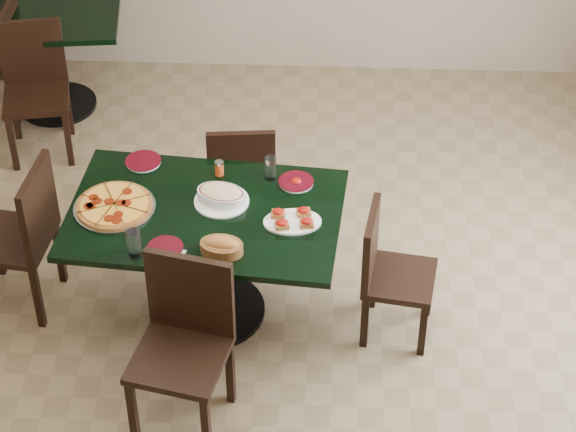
{
  "coord_description": "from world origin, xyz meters",
  "views": [
    {
      "loc": [
        0.36,
        -4.55,
        4.58
      ],
      "look_at": [
        0.16,
        0.0,
        0.8
      ],
      "focal_mm": 70.0,
      "sensor_mm": 36.0,
      "label": 1
    }
  ],
  "objects_px": {
    "bread_basket": "(222,246)",
    "back_chair_left": "(1,55)",
    "back_table": "(49,43)",
    "chair_left": "(23,230)",
    "chair_far": "(242,175)",
    "back_chair_near": "(35,81)",
    "chair_right": "(387,268)",
    "main_table": "(206,237)",
    "chair_near": "(185,335)",
    "pepperoni_pizza": "(114,206)",
    "bruschetta_platter": "(292,220)",
    "lasagna_casserole": "(221,195)"
  },
  "relations": [
    {
      "from": "main_table",
      "to": "bread_basket",
      "type": "height_order",
      "value": "bread_basket"
    },
    {
      "from": "back_chair_left",
      "to": "back_table",
      "type": "bearing_deg",
      "value": 103.24
    },
    {
      "from": "back_table",
      "to": "chair_near",
      "type": "relative_size",
      "value": 1.13
    },
    {
      "from": "bruschetta_platter",
      "to": "back_table",
      "type": "bearing_deg",
      "value": 124.04
    },
    {
      "from": "back_table",
      "to": "back_chair_near",
      "type": "bearing_deg",
      "value": -96.07
    },
    {
      "from": "back_table",
      "to": "chair_far",
      "type": "bearing_deg",
      "value": -49.83
    },
    {
      "from": "bruschetta_platter",
      "to": "back_chair_near",
      "type": "bearing_deg",
      "value": 131.0
    },
    {
      "from": "chair_right",
      "to": "lasagna_casserole",
      "type": "distance_m",
      "value": 0.99
    },
    {
      "from": "chair_right",
      "to": "main_table",
      "type": "bearing_deg",
      "value": 94.43
    },
    {
      "from": "chair_right",
      "to": "bread_basket",
      "type": "bearing_deg",
      "value": 114.58
    },
    {
      "from": "back_chair_left",
      "to": "pepperoni_pizza",
      "type": "height_order",
      "value": "back_chair_left"
    },
    {
      "from": "chair_near",
      "to": "back_chair_near",
      "type": "xyz_separation_m",
      "value": [
        -1.27,
        2.32,
        -0.03
      ]
    },
    {
      "from": "back_table",
      "to": "bread_basket",
      "type": "relative_size",
      "value": 4.44
    },
    {
      "from": "back_chair_near",
      "to": "pepperoni_pizza",
      "type": "xyz_separation_m",
      "value": [
        0.82,
        -1.59,
        0.26
      ]
    },
    {
      "from": "back_table",
      "to": "chair_near",
      "type": "xyz_separation_m",
      "value": [
        1.27,
        -2.78,
        0.02
      ]
    },
    {
      "from": "back_table",
      "to": "bread_basket",
      "type": "height_order",
      "value": "bread_basket"
    },
    {
      "from": "chair_right",
      "to": "back_chair_left",
      "type": "relative_size",
      "value": 0.97
    },
    {
      "from": "back_chair_left",
      "to": "bruschetta_platter",
      "type": "height_order",
      "value": "back_chair_left"
    },
    {
      "from": "main_table",
      "to": "bruschetta_platter",
      "type": "height_order",
      "value": "bruschetta_platter"
    },
    {
      "from": "bread_basket",
      "to": "chair_right",
      "type": "bearing_deg",
      "value": 23.97
    },
    {
      "from": "chair_far",
      "to": "chair_right",
      "type": "bearing_deg",
      "value": 132.32
    },
    {
      "from": "bruschetta_platter",
      "to": "chair_far",
      "type": "bearing_deg",
      "value": 107.81
    },
    {
      "from": "chair_far",
      "to": "bread_basket",
      "type": "relative_size",
      "value": 3.48
    },
    {
      "from": "back_table",
      "to": "chair_far",
      "type": "height_order",
      "value": "chair_far"
    },
    {
      "from": "chair_right",
      "to": "bread_basket",
      "type": "xyz_separation_m",
      "value": [
        -0.87,
        -0.24,
        0.34
      ]
    },
    {
      "from": "main_table",
      "to": "lasagna_casserole",
      "type": "height_order",
      "value": "lasagna_casserole"
    },
    {
      "from": "chair_far",
      "to": "back_chair_near",
      "type": "relative_size",
      "value": 0.94
    },
    {
      "from": "chair_left",
      "to": "back_table",
      "type": "bearing_deg",
      "value": -165.06
    },
    {
      "from": "pepperoni_pizza",
      "to": "chair_far",
      "type": "bearing_deg",
      "value": 47.37
    },
    {
      "from": "bruschetta_platter",
      "to": "chair_right",
      "type": "bearing_deg",
      "value": -6.61
    },
    {
      "from": "main_table",
      "to": "back_table",
      "type": "height_order",
      "value": "same"
    },
    {
      "from": "back_chair_near",
      "to": "back_chair_left",
      "type": "distance_m",
      "value": 0.52
    },
    {
      "from": "chair_near",
      "to": "lasagna_casserole",
      "type": "bearing_deg",
      "value": 94.56
    },
    {
      "from": "pepperoni_pizza",
      "to": "bruschetta_platter",
      "type": "bearing_deg",
      "value": -4.86
    },
    {
      "from": "back_table",
      "to": "bread_basket",
      "type": "bearing_deg",
      "value": -65.44
    },
    {
      "from": "chair_near",
      "to": "pepperoni_pizza",
      "type": "bearing_deg",
      "value": 134.84
    },
    {
      "from": "main_table",
      "to": "chair_near",
      "type": "height_order",
      "value": "chair_near"
    },
    {
      "from": "back_chair_near",
      "to": "lasagna_casserole",
      "type": "height_order",
      "value": "back_chair_near"
    },
    {
      "from": "main_table",
      "to": "back_chair_left",
      "type": "bearing_deg",
      "value": 134.74
    },
    {
      "from": "bread_basket",
      "to": "back_chair_left",
      "type": "bearing_deg",
      "value": 135.71
    },
    {
      "from": "bread_basket",
      "to": "lasagna_casserole",
      "type": "bearing_deg",
      "value": 103.71
    },
    {
      "from": "back_table",
      "to": "chair_left",
      "type": "xyz_separation_m",
      "value": [
        0.28,
        -2.01,
        0.01
      ]
    },
    {
      "from": "back_chair_near",
      "to": "lasagna_casserole",
      "type": "bearing_deg",
      "value": -58.24
    },
    {
      "from": "chair_far",
      "to": "chair_near",
      "type": "height_order",
      "value": "chair_near"
    },
    {
      "from": "bread_basket",
      "to": "back_chair_near",
      "type": "bearing_deg",
      "value": 135.08
    },
    {
      "from": "chair_far",
      "to": "bruschetta_platter",
      "type": "xyz_separation_m",
      "value": [
        0.33,
        -0.76,
        0.3
      ]
    },
    {
      "from": "back_table",
      "to": "pepperoni_pizza",
      "type": "height_order",
      "value": "pepperoni_pizza"
    },
    {
      "from": "chair_far",
      "to": "back_chair_near",
      "type": "bearing_deg",
      "value": -37.64
    },
    {
      "from": "chair_right",
      "to": "bruschetta_platter",
      "type": "relative_size",
      "value": 2.46
    },
    {
      "from": "lasagna_casserole",
      "to": "chair_far",
      "type": "bearing_deg",
      "value": 99.71
    }
  ]
}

